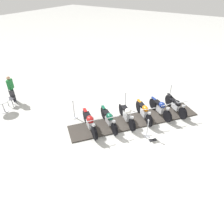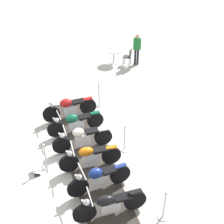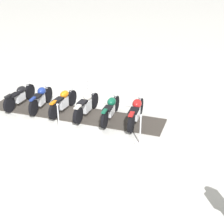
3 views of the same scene
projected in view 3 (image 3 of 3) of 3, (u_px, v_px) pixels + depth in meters
name	position (u px, v px, depth m)	size (l,w,h in m)	color
ground_plane	(75.00, 114.00, 13.98)	(80.00, 80.00, 0.00)	silver
display_platform	(75.00, 114.00, 13.96)	(7.37, 1.41, 0.06)	#38332D
motorcycle_maroon	(136.00, 111.00, 13.01)	(1.41, 1.92, 1.02)	black
motorcycle_forest	(111.00, 108.00, 13.33)	(1.39, 1.90, 0.97)	black
motorcycle_cream	(87.00, 104.00, 13.62)	(1.51, 1.78, 0.97)	black
motorcycle_copper	(63.00, 101.00, 13.93)	(1.50, 1.66, 0.98)	black
motorcycle_navy	(41.00, 97.00, 14.23)	(1.25, 1.79, 1.00)	black
motorcycle_black	(20.00, 95.00, 14.55)	(1.48, 1.75, 1.00)	black
stanchion_right_mid	(88.00, 94.00, 15.05)	(0.32, 0.32, 1.04)	silver
stanchion_left_mid	(59.00, 122.00, 12.62)	(0.35, 0.35, 1.08)	silver
stanchion_left_front	(140.00, 135.00, 11.68)	(0.34, 0.34, 1.14)	silver
info_placard	(89.00, 97.00, 15.52)	(0.43, 0.41, 0.21)	#333338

